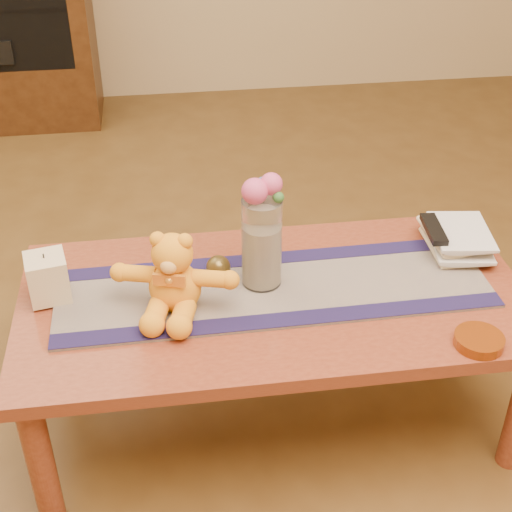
{
  "coord_description": "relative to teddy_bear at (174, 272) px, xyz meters",
  "views": [
    {
      "loc": [
        -0.28,
        -1.6,
        1.65
      ],
      "look_at": [
        -0.05,
        0.0,
        0.58
      ],
      "focal_mm": 51.19,
      "sensor_mm": 36.0,
      "label": 1
    }
  ],
  "objects": [
    {
      "name": "rose_left",
      "position": [
        0.22,
        0.06,
        0.19
      ],
      "size": [
        0.07,
        0.07,
        0.07
      ],
      "primitive_type": "sphere",
      "color": "#C84679",
      "rests_on": "glass_vase"
    },
    {
      "name": "blue_flower_back",
      "position": [
        0.25,
        0.11,
        0.18
      ],
      "size": [
        0.04,
        0.04,
        0.04
      ],
      "primitive_type": "sphere",
      "color": "#445A93",
      "rests_on": "glass_vase"
    },
    {
      "name": "floor",
      "position": [
        0.27,
        0.02,
        -0.57
      ],
      "size": [
        5.5,
        5.5,
        0.0
      ],
      "primitive_type": "plane",
      "color": "#503517",
      "rests_on": "ground"
    },
    {
      "name": "leaf_sprig",
      "position": [
        0.28,
        0.05,
        0.17
      ],
      "size": [
        0.03,
        0.03,
        0.03
      ],
      "primitive_type": "sphere",
      "color": "#33662D",
      "rests_on": "glass_vase"
    },
    {
      "name": "book_lower",
      "position": [
        0.77,
        0.16,
        -0.09
      ],
      "size": [
        0.2,
        0.25,
        0.02
      ],
      "primitive_type": "imported",
      "rotation": [
        0.0,
        0.0,
        -0.17
      ],
      "color": "#F9E9C1",
      "rests_on": "book_bottom"
    },
    {
      "name": "blue_flower_side",
      "position": [
        0.21,
        0.09,
        0.17
      ],
      "size": [
        0.04,
        0.04,
        0.04
      ],
      "primitive_type": "sphere",
      "color": "#445A93",
      "rests_on": "glass_vase"
    },
    {
      "name": "table_leg_bl",
      "position": [
        -0.37,
        0.31,
        -0.36
      ],
      "size": [
        0.07,
        0.07,
        0.41
      ],
      "primitive_type": "cylinder",
      "color": "maroon",
      "rests_on": "floor"
    },
    {
      "name": "teddy_bear",
      "position": [
        0.0,
        0.0,
        0.0
      ],
      "size": [
        0.37,
        0.33,
        0.21
      ],
      "primitive_type": null,
      "rotation": [
        0.0,
        0.0,
        -0.26
      ],
      "color": "orange",
      "rests_on": "persian_runner"
    },
    {
      "name": "table_leg_br",
      "position": [
        0.91,
        0.31,
        -0.36
      ],
      "size": [
        0.07,
        0.07,
        0.41
      ],
      "primitive_type": "cylinder",
      "color": "maroon",
      "rests_on": "floor"
    },
    {
      "name": "book_upper",
      "position": [
        0.76,
        0.17,
        -0.07
      ],
      "size": [
        0.17,
        0.23,
        0.02
      ],
      "primitive_type": "imported",
      "rotation": [
        0.0,
        0.0,
        0.02
      ],
      "color": "#F9E9C1",
      "rests_on": "book_lower"
    },
    {
      "name": "coffee_table_top",
      "position": [
        0.27,
        0.02,
        -0.14
      ],
      "size": [
        1.4,
        0.7,
        0.04
      ],
      "primitive_type": "cube",
      "color": "maroon",
      "rests_on": "floor"
    },
    {
      "name": "persian_runner",
      "position": [
        0.27,
        0.04,
        -0.11
      ],
      "size": [
        1.2,
        0.36,
        0.01
      ],
      "primitive_type": "cube",
      "rotation": [
        0.0,
        0.0,
        0.01
      ],
      "color": "#1E1742",
      "rests_on": "coffee_table_top"
    },
    {
      "name": "amber_dish",
      "position": [
        0.74,
        -0.26,
        -0.1
      ],
      "size": [
        0.15,
        0.15,
        0.03
      ],
      "primitive_type": "cylinder",
      "rotation": [
        0.0,
        0.0,
        -0.24
      ],
      "color": "#BF5914",
      "rests_on": "coffee_table_top"
    },
    {
      "name": "runner_border_near",
      "position": [
        0.27,
        -0.1,
        -0.11
      ],
      "size": [
        1.2,
        0.07,
        0.0
      ],
      "primitive_type": "cube",
      "rotation": [
        0.0,
        0.0,
        0.01
      ],
      "color": "#1A143E",
      "rests_on": "persian_runner"
    },
    {
      "name": "table_leg_fl",
      "position": [
        -0.37,
        -0.27,
        -0.36
      ],
      "size": [
        0.07,
        0.07,
        0.41
      ],
      "primitive_type": "cylinder",
      "color": "maroon",
      "rests_on": "floor"
    },
    {
      "name": "rose_right",
      "position": [
        0.27,
        0.08,
        0.2
      ],
      "size": [
        0.06,
        0.06,
        0.06
      ],
      "primitive_type": "sphere",
      "color": "#C84679",
      "rests_on": "glass_vase"
    },
    {
      "name": "book_bottom",
      "position": [
        0.77,
        0.17,
        -0.1
      ],
      "size": [
        0.17,
        0.23,
        0.02
      ],
      "primitive_type": "imported",
      "rotation": [
        0.0,
        0.0,
        -0.03
      ],
      "color": "#F9E9C1",
      "rests_on": "coffee_table_top"
    },
    {
      "name": "potpourri_fill",
      "position": [
        0.24,
        0.07,
        -0.02
      ],
      "size": [
        0.09,
        0.09,
        0.18
      ],
      "primitive_type": "cylinder",
      "color": "beige",
      "rests_on": "glass_vase"
    },
    {
      "name": "glass_vase",
      "position": [
        0.24,
        0.07,
        0.02
      ],
      "size": [
        0.11,
        0.11,
        0.26
      ],
      "primitive_type": "cylinder",
      "color": "silver",
      "rests_on": "persian_runner"
    },
    {
      "name": "candle_wick",
      "position": [
        -0.34,
        0.09,
        0.02
      ],
      "size": [
        0.0,
        0.0,
        0.01
      ],
      "primitive_type": "cylinder",
      "rotation": [
        0.0,
        0.0,
        0.2
      ],
      "color": "black",
      "rests_on": "pillar_candle"
    },
    {
      "name": "runner_border_far",
      "position": [
        0.27,
        0.19,
        -0.11
      ],
      "size": [
        1.2,
        0.07,
        0.0
      ],
      "primitive_type": "cube",
      "rotation": [
        0.0,
        0.0,
        0.01
      ],
      "color": "#1A143E",
      "rests_on": "persian_runner"
    },
    {
      "name": "tv_remote",
      "position": [
        0.77,
        0.16,
        -0.03
      ],
      "size": [
        0.06,
        0.16,
        0.02
      ],
      "primitive_type": "cube",
      "rotation": [
        0.0,
        0.0,
        -0.08
      ],
      "color": "black",
      "rests_on": "book_top"
    },
    {
      "name": "pillar_candle",
      "position": [
        -0.34,
        0.09,
        -0.04
      ],
      "size": [
        0.12,
        0.12,
        0.13
      ],
      "primitive_type": "cube",
      "rotation": [
        0.0,
        0.0,
        0.2
      ],
      "color": "beige",
      "rests_on": "persian_runner"
    },
    {
      "name": "bronze_ball",
      "position": [
        0.13,
        0.11,
        -0.07
      ],
      "size": [
        0.08,
        0.08,
        0.07
      ],
      "primitive_type": "sphere",
      "rotation": [
        0.0,
        0.0,
        0.18
      ],
      "color": "#51411B",
      "rests_on": "persian_runner"
    },
    {
      "name": "book_top",
      "position": [
        0.77,
        0.17,
        -0.05
      ],
      "size": [
        0.19,
        0.24,
        0.02
      ],
      "primitive_type": "imported",
      "rotation": [
        0.0,
        0.0,
        -0.14
      ],
      "color": "#F9E9C1",
      "rests_on": "book_upper"
    }
  ]
}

